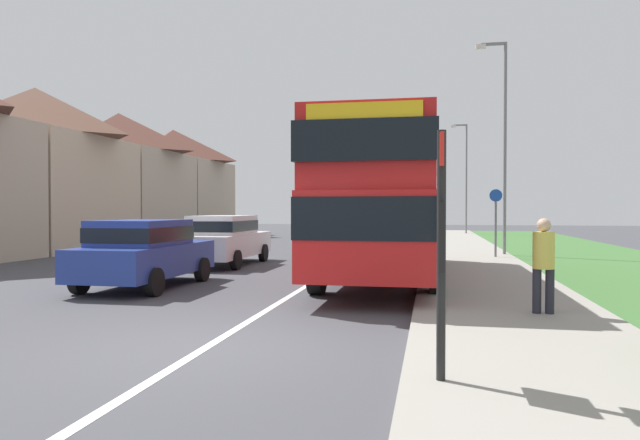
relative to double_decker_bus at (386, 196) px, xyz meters
name	(u,v)px	position (x,y,z in m)	size (l,w,h in m)	color
ground_plane	(207,347)	(-1.75, -7.57, -2.14)	(120.00, 120.00, 0.00)	#424247
lane_marking_centre	(322,277)	(-1.75, 0.43, -2.14)	(0.14, 60.00, 0.01)	silver
pavement_near_side	(492,289)	(2.45, -1.57, -2.08)	(3.20, 68.00, 0.12)	gray
double_decker_bus	(386,196)	(0.00, 0.00, 0.00)	(2.80, 9.95, 3.70)	red
parked_car_blue	(144,250)	(-5.38, -2.47, -1.27)	(1.93, 4.09, 1.57)	navy
parked_car_white	(225,238)	(-5.45, 2.96, -1.25)	(1.90, 4.59, 1.61)	silver
pedestrian_at_stop	(544,261)	(2.94, -4.85, -1.17)	(0.34, 0.34, 1.67)	#23232D
bus_stop_sign	(441,237)	(1.25, -8.88, -0.60)	(0.09, 0.52, 2.60)	black
cycle_route_sign	(496,220)	(3.36, 6.50, -0.71)	(0.44, 0.08, 2.52)	slate
street_lamp_mid	(502,135)	(3.73, 7.86, 2.45)	(1.14, 0.20, 8.07)	slate
street_lamp_far	(465,172)	(3.37, 26.61, 2.27)	(1.14, 0.20, 7.71)	slate
house_terrace_far_side	(82,173)	(-16.26, 11.58, 1.48)	(6.50, 27.67, 7.23)	tan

